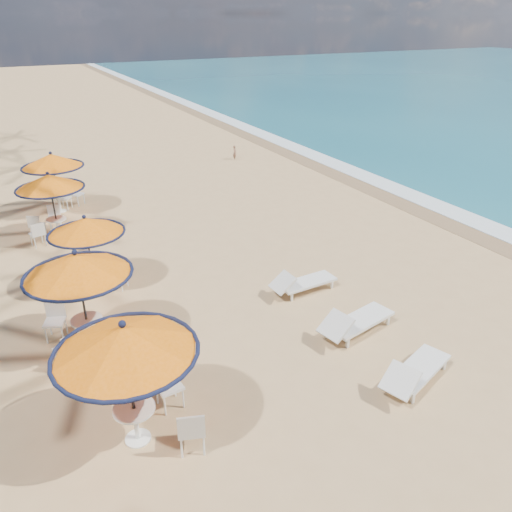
{
  "coord_description": "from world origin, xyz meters",
  "views": [
    {
      "loc": [
        -6.24,
        -6.69,
        7.14
      ],
      "look_at": [
        -0.61,
        4.12,
        1.2
      ],
      "focal_mm": 35.0,
      "sensor_mm": 36.0,
      "label": 1
    }
  ],
  "objects_px": {
    "station_3": "(48,190)",
    "lounger_mid": "(355,322)",
    "station_4": "(54,167)",
    "lounger_near": "(415,372)",
    "lounger_far": "(301,282)",
    "station_0": "(132,350)",
    "station_2": "(87,235)",
    "station_1": "(78,278)"
  },
  "relations": [
    {
      "from": "station_3",
      "to": "lounger_mid",
      "type": "bearing_deg",
      "value": -59.66
    },
    {
      "from": "station_3",
      "to": "station_4",
      "type": "distance_m",
      "value": 2.73
    },
    {
      "from": "lounger_near",
      "to": "lounger_far",
      "type": "height_order",
      "value": "lounger_near"
    },
    {
      "from": "station_4",
      "to": "lounger_far",
      "type": "bearing_deg",
      "value": -63.26
    },
    {
      "from": "station_4",
      "to": "lounger_near",
      "type": "xyz_separation_m",
      "value": [
        5.06,
        -14.42,
        -1.43
      ]
    },
    {
      "from": "station_0",
      "to": "station_2",
      "type": "distance_m",
      "value": 6.33
    },
    {
      "from": "lounger_near",
      "to": "station_3",
      "type": "bearing_deg",
      "value": 96.33
    },
    {
      "from": "station_4",
      "to": "lounger_mid",
      "type": "relative_size",
      "value": 1.08
    },
    {
      "from": "station_1",
      "to": "lounger_mid",
      "type": "xyz_separation_m",
      "value": [
        5.89,
        -2.51,
        -1.48
      ]
    },
    {
      "from": "station_4",
      "to": "lounger_near",
      "type": "bearing_deg",
      "value": -70.66
    },
    {
      "from": "station_0",
      "to": "station_2",
      "type": "relative_size",
      "value": 1.19
    },
    {
      "from": "lounger_near",
      "to": "lounger_mid",
      "type": "relative_size",
      "value": 0.95
    },
    {
      "from": "station_1",
      "to": "station_3",
      "type": "xyz_separation_m",
      "value": [
        0.23,
        7.16,
        -0.1
      ]
    },
    {
      "from": "station_4",
      "to": "lounger_near",
      "type": "height_order",
      "value": "station_4"
    },
    {
      "from": "station_1",
      "to": "lounger_near",
      "type": "distance_m",
      "value": 7.59
    },
    {
      "from": "lounger_far",
      "to": "station_2",
      "type": "bearing_deg",
      "value": 146.03
    },
    {
      "from": "station_2",
      "to": "station_0",
      "type": "bearing_deg",
      "value": -93.49
    },
    {
      "from": "station_0",
      "to": "lounger_far",
      "type": "height_order",
      "value": "station_0"
    },
    {
      "from": "station_4",
      "to": "lounger_mid",
      "type": "distance_m",
      "value": 13.42
    },
    {
      "from": "station_3",
      "to": "lounger_mid",
      "type": "xyz_separation_m",
      "value": [
        5.66,
        -9.67,
        -1.38
      ]
    },
    {
      "from": "station_3",
      "to": "station_0",
      "type": "bearing_deg",
      "value": -89.47
    },
    {
      "from": "station_4",
      "to": "station_0",
      "type": "bearing_deg",
      "value": -92.0
    },
    {
      "from": "station_0",
      "to": "station_1",
      "type": "bearing_deg",
      "value": 95.52
    },
    {
      "from": "station_0",
      "to": "lounger_near",
      "type": "distance_m",
      "value": 5.89
    },
    {
      "from": "station_3",
      "to": "lounger_mid",
      "type": "height_order",
      "value": "station_3"
    },
    {
      "from": "station_2",
      "to": "lounger_near",
      "type": "xyz_separation_m",
      "value": [
        5.14,
        -7.52,
        -1.27
      ]
    },
    {
      "from": "station_1",
      "to": "lounger_mid",
      "type": "distance_m",
      "value": 6.57
    },
    {
      "from": "station_1",
      "to": "lounger_mid",
      "type": "bearing_deg",
      "value": -23.09
    },
    {
      "from": "station_0",
      "to": "station_1",
      "type": "distance_m",
      "value": 3.41
    },
    {
      "from": "station_0",
      "to": "station_1",
      "type": "height_order",
      "value": "station_0"
    },
    {
      "from": "station_1",
      "to": "station_2",
      "type": "relative_size",
      "value": 1.14
    },
    {
      "from": "lounger_mid",
      "to": "lounger_far",
      "type": "xyz_separation_m",
      "value": [
        -0.06,
        2.34,
        -0.03
      ]
    },
    {
      "from": "station_2",
      "to": "station_4",
      "type": "distance_m",
      "value": 6.91
    },
    {
      "from": "station_0",
      "to": "station_4",
      "type": "bearing_deg",
      "value": 88.0
    },
    {
      "from": "station_1",
      "to": "lounger_mid",
      "type": "height_order",
      "value": "station_1"
    },
    {
      "from": "station_1",
      "to": "station_0",
      "type": "bearing_deg",
      "value": -84.48
    },
    {
      "from": "lounger_mid",
      "to": "station_2",
      "type": "bearing_deg",
      "value": 121.94
    },
    {
      "from": "station_2",
      "to": "lounger_far",
      "type": "xyz_separation_m",
      "value": [
        5.11,
        -3.09,
        -1.29
      ]
    },
    {
      "from": "station_3",
      "to": "lounger_near",
      "type": "height_order",
      "value": "station_3"
    },
    {
      "from": "station_3",
      "to": "lounger_near",
      "type": "relative_size",
      "value": 1.11
    },
    {
      "from": "station_2",
      "to": "station_4",
      "type": "height_order",
      "value": "station_4"
    },
    {
      "from": "station_3",
      "to": "lounger_near",
      "type": "distance_m",
      "value": 13.1
    }
  ]
}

